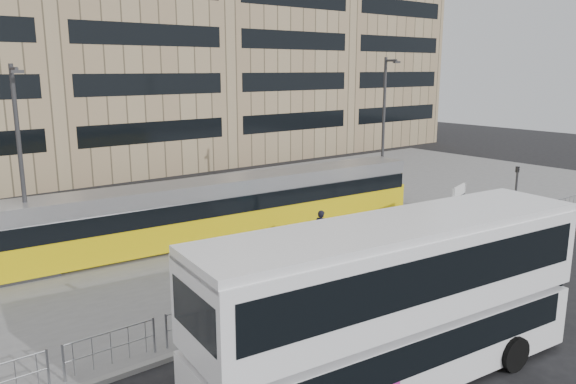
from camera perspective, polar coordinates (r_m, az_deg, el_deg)
ground at (r=21.94m, az=7.79°, el=-10.11°), size 120.00×120.00×0.00m
plaza at (r=30.94m, az=-8.47°, el=-3.24°), size 64.00×24.00×0.15m
kerb at (r=21.95m, az=7.70°, el=-9.89°), size 64.00×0.25×0.17m
building_row at (r=51.04m, az=-20.64°, el=16.80°), size 70.40×18.40×31.20m
pedestrian_barrier at (r=23.31m, az=10.39°, el=-6.25°), size 32.07×0.07×1.10m
road_markings at (r=20.42m, az=18.12°, el=-12.41°), size 62.00×0.12×0.01m
double_decker_bus at (r=15.30m, az=10.96°, el=-10.54°), size 11.61×3.90×4.55m
tram at (r=27.35m, az=-8.95°, el=-1.96°), size 25.25×4.30×2.96m
station_sign at (r=30.31m, az=16.93°, el=-0.68°), size 1.96×0.69×2.33m
ad_panel at (r=24.42m, az=10.94°, el=-5.07°), size 0.87×0.23×1.65m
pedestrian at (r=26.20m, az=3.38°, el=-3.78°), size 0.64×0.77×1.82m
traffic_light_west at (r=17.28m, az=-11.04°, el=-9.01°), size 0.21×0.24×3.10m
traffic_light_east at (r=32.63m, az=22.17°, el=0.48°), size 0.18×0.21×3.10m
lamp_post_west at (r=24.56m, az=-25.48°, el=2.70°), size 0.45×1.04×8.41m
lamp_post_east at (r=35.27m, az=9.74°, el=6.74°), size 0.45×1.04×8.88m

